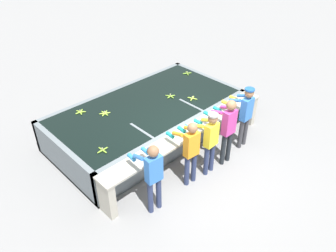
{
  "coord_description": "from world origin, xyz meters",
  "views": [
    {
      "loc": [
        -4.57,
        -3.76,
        5.13
      ],
      "look_at": [
        0.0,
        0.96,
        0.61
      ],
      "focal_mm": 35.0,
      "sensor_mm": 36.0,
      "label": 1
    }
  ],
  "objects_px": {
    "worker_0": "(153,173)",
    "banana_bunch_floating_2": "(105,113)",
    "worker_2": "(210,138)",
    "banana_bunch_floating_4": "(192,98)",
    "worker_3": "(227,126)",
    "banana_bunch_floating_3": "(80,112)",
    "banana_bunch_floating_1": "(187,73)",
    "banana_bunch_floating_5": "(103,150)",
    "worker_1": "(190,148)",
    "banana_bunch_ledge_0": "(249,98)",
    "banana_bunch_ledge_1": "(219,112)",
    "worker_4": "(245,112)",
    "banana_bunch_floating_0": "(170,96)",
    "knife_0": "(156,148)"
  },
  "relations": [
    {
      "from": "banana_bunch_floating_4",
      "to": "banana_bunch_floating_1",
      "type": "bearing_deg",
      "value": 48.29
    },
    {
      "from": "banana_bunch_floating_5",
      "to": "banana_bunch_floating_1",
      "type": "bearing_deg",
      "value": 18.28
    },
    {
      "from": "banana_bunch_ledge_1",
      "to": "banana_bunch_floating_3",
      "type": "bearing_deg",
      "value": 135.49
    },
    {
      "from": "worker_0",
      "to": "banana_bunch_floating_4",
      "type": "height_order",
      "value": "worker_0"
    },
    {
      "from": "worker_1",
      "to": "banana_bunch_floating_0",
      "type": "relative_size",
      "value": 5.67
    },
    {
      "from": "worker_0",
      "to": "banana_bunch_floating_2",
      "type": "distance_m",
      "value": 2.51
    },
    {
      "from": "worker_2",
      "to": "knife_0",
      "type": "height_order",
      "value": "worker_2"
    },
    {
      "from": "worker_3",
      "to": "banana_bunch_floating_4",
      "type": "bearing_deg",
      "value": 71.33
    },
    {
      "from": "worker_1",
      "to": "banana_bunch_ledge_0",
      "type": "distance_m",
      "value": 2.71
    },
    {
      "from": "worker_4",
      "to": "banana_bunch_floating_1",
      "type": "xyz_separation_m",
      "value": [
        0.71,
        2.56,
        -0.09
      ]
    },
    {
      "from": "worker_0",
      "to": "banana_bunch_ledge_0",
      "type": "distance_m",
      "value": 3.78
    },
    {
      "from": "worker_4",
      "to": "worker_2",
      "type": "bearing_deg",
      "value": -177.92
    },
    {
      "from": "worker_4",
      "to": "banana_bunch_floating_4",
      "type": "height_order",
      "value": "worker_4"
    },
    {
      "from": "worker_1",
      "to": "banana_bunch_floating_1",
      "type": "xyz_separation_m",
      "value": [
        2.62,
        2.55,
        -0.03
      ]
    },
    {
      "from": "worker_3",
      "to": "banana_bunch_floating_0",
      "type": "distance_m",
      "value": 2.02
    },
    {
      "from": "worker_3",
      "to": "banana_bunch_floating_2",
      "type": "xyz_separation_m",
      "value": [
        -1.56,
        2.51,
        -0.12
      ]
    },
    {
      "from": "banana_bunch_floating_0",
      "to": "banana_bunch_floating_4",
      "type": "xyz_separation_m",
      "value": [
        0.33,
        -0.48,
        0.0
      ]
    },
    {
      "from": "worker_3",
      "to": "banana_bunch_floating_0",
      "type": "relative_size",
      "value": 6.09
    },
    {
      "from": "banana_bunch_floating_2",
      "to": "banana_bunch_ledge_1",
      "type": "distance_m",
      "value": 2.77
    },
    {
      "from": "worker_1",
      "to": "banana_bunch_ledge_0",
      "type": "bearing_deg",
      "value": 8.42
    },
    {
      "from": "banana_bunch_floating_3",
      "to": "banana_bunch_floating_1",
      "type": "bearing_deg",
      "value": -5.19
    },
    {
      "from": "worker_0",
      "to": "banana_bunch_floating_4",
      "type": "distance_m",
      "value": 3.05
    },
    {
      "from": "worker_3",
      "to": "banana_bunch_floating_3",
      "type": "height_order",
      "value": "worker_3"
    },
    {
      "from": "worker_3",
      "to": "banana_bunch_floating_3",
      "type": "distance_m",
      "value": 3.56
    },
    {
      "from": "banana_bunch_ledge_0",
      "to": "worker_1",
      "type": "bearing_deg",
      "value": -171.58
    },
    {
      "from": "worker_3",
      "to": "banana_bunch_ledge_1",
      "type": "bearing_deg",
      "value": 52.9
    },
    {
      "from": "banana_bunch_floating_4",
      "to": "banana_bunch_ledge_1",
      "type": "xyz_separation_m",
      "value": [
        -0.06,
        -0.92,
        0.0
      ]
    },
    {
      "from": "worker_3",
      "to": "worker_4",
      "type": "distance_m",
      "value": 0.82
    },
    {
      "from": "worker_3",
      "to": "knife_0",
      "type": "height_order",
      "value": "worker_3"
    },
    {
      "from": "worker_4",
      "to": "banana_bunch_floating_1",
      "type": "relative_size",
      "value": 6.3
    },
    {
      "from": "worker_3",
      "to": "banana_bunch_floating_2",
      "type": "distance_m",
      "value": 2.95
    },
    {
      "from": "banana_bunch_floating_3",
      "to": "banana_bunch_floating_5",
      "type": "height_order",
      "value": "same"
    },
    {
      "from": "banana_bunch_floating_2",
      "to": "knife_0",
      "type": "bearing_deg",
      "value": -90.51
    },
    {
      "from": "worker_2",
      "to": "banana_bunch_floating_3",
      "type": "distance_m",
      "value": 3.24
    },
    {
      "from": "worker_3",
      "to": "banana_bunch_floating_1",
      "type": "height_order",
      "value": "worker_3"
    },
    {
      "from": "worker_1",
      "to": "banana_bunch_floating_1",
      "type": "relative_size",
      "value": 6.06
    },
    {
      "from": "worker_4",
      "to": "banana_bunch_floating_5",
      "type": "distance_m",
      "value": 3.47
    },
    {
      "from": "worker_2",
      "to": "banana_bunch_floating_0",
      "type": "relative_size",
      "value": 5.67
    },
    {
      "from": "worker_3",
      "to": "banana_bunch_floating_5",
      "type": "distance_m",
      "value": 2.77
    },
    {
      "from": "banana_bunch_floating_1",
      "to": "worker_0",
      "type": "bearing_deg",
      "value": -145.03
    },
    {
      "from": "worker_2",
      "to": "worker_3",
      "type": "xyz_separation_m",
      "value": [
        0.55,
        -0.05,
        0.07
      ]
    },
    {
      "from": "worker_2",
      "to": "banana_bunch_floating_4",
      "type": "bearing_deg",
      "value": 54.11
    },
    {
      "from": "worker_0",
      "to": "banana_bunch_ledge_1",
      "type": "xyz_separation_m",
      "value": [
        2.63,
        0.53,
        -0.05
      ]
    },
    {
      "from": "banana_bunch_ledge_1",
      "to": "knife_0",
      "type": "relative_size",
      "value": 1.01
    },
    {
      "from": "worker_1",
      "to": "worker_3",
      "type": "relative_size",
      "value": 0.93
    },
    {
      "from": "worker_2",
      "to": "banana_bunch_ledge_0",
      "type": "distance_m",
      "value": 2.19
    },
    {
      "from": "banana_bunch_floating_0",
      "to": "banana_bunch_floating_1",
      "type": "relative_size",
      "value": 1.07
    },
    {
      "from": "worker_3",
      "to": "banana_bunch_ledge_1",
      "type": "distance_m",
      "value": 0.77
    },
    {
      "from": "worker_0",
      "to": "worker_1",
      "type": "bearing_deg",
      "value": 1.99
    },
    {
      "from": "banana_bunch_floating_3",
      "to": "banana_bunch_floating_5",
      "type": "relative_size",
      "value": 0.99
    }
  ]
}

